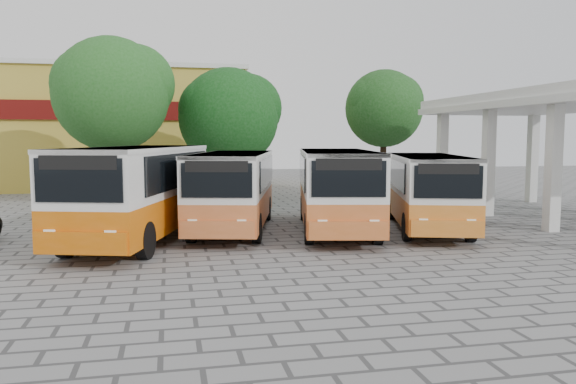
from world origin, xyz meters
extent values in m
plane|color=gray|center=(0.00, 0.00, 0.00)|extent=(90.00, 90.00, 0.00)
cube|color=silver|center=(7.85, 10.50, 2.50)|extent=(0.45, 0.45, 5.00)
cube|color=silver|center=(13.15, 10.50, 2.50)|extent=(0.45, 0.45, 5.00)
cube|color=gold|center=(-11.00, 26.00, 4.00)|extent=(20.00, 10.00, 8.00)
cube|color=#590C0A|center=(-11.00, 20.90, 5.20)|extent=(20.00, 0.20, 1.20)
cube|color=silver|center=(-11.00, 26.00, 8.15)|extent=(20.40, 10.40, 0.30)
cube|color=#CD5C06|center=(-7.09, 3.02, 0.99)|extent=(5.03, 9.13, 1.15)
cube|color=silver|center=(-7.09, 3.02, 2.37)|extent=(5.03, 9.13, 1.61)
cube|color=silver|center=(-7.09, 3.02, 3.11)|extent=(5.08, 9.15, 0.13)
cube|color=black|center=(-8.42, 3.02, 2.38)|extent=(2.12, 6.93, 1.15)
cube|color=black|center=(-5.76, 3.02, 2.38)|extent=(2.12, 6.93, 1.15)
cube|color=black|center=(-7.09, -1.37, 2.38)|extent=(2.27, 0.72, 1.15)
cube|color=black|center=(-7.09, -1.37, 2.84)|extent=(2.01, 0.66, 0.37)
cylinder|color=black|center=(-8.27, 0.18, 0.55)|extent=(0.31, 1.09, 1.09)
cylinder|color=black|center=(-5.91, 0.18, 0.55)|extent=(0.31, 1.09, 1.09)
cylinder|color=black|center=(-8.27, 5.87, 0.55)|extent=(0.31, 1.09, 1.09)
cylinder|color=black|center=(-5.91, 5.87, 0.55)|extent=(0.31, 1.09, 1.09)
cube|color=#CD6730|center=(-3.71, 4.51, 0.91)|extent=(4.24, 8.38, 1.06)
cube|color=silver|center=(-3.71, 4.51, 2.18)|extent=(4.24, 8.38, 1.48)
cube|color=silver|center=(-3.71, 4.51, 2.86)|extent=(4.28, 8.40, 0.12)
cube|color=black|center=(-4.94, 4.51, 2.19)|extent=(1.61, 6.46, 1.06)
cube|color=black|center=(-2.48, 4.51, 2.19)|extent=(1.61, 6.46, 1.06)
cube|color=black|center=(-3.71, 0.47, 2.19)|extent=(2.11, 0.56, 1.06)
cube|color=black|center=(-3.71, 0.47, 2.61)|extent=(1.87, 0.51, 0.34)
cylinder|color=black|center=(-4.80, 1.90, 0.50)|extent=(0.28, 1.01, 1.01)
cylinder|color=black|center=(-2.62, 1.90, 0.50)|extent=(0.28, 1.01, 1.01)
cylinder|color=black|center=(-4.80, 7.13, 0.50)|extent=(0.28, 1.01, 1.01)
cylinder|color=black|center=(-2.62, 7.13, 0.50)|extent=(0.28, 1.01, 1.01)
cube|color=#CD6428|center=(0.02, 3.57, 0.94)|extent=(4.14, 8.62, 1.09)
cube|color=silver|center=(0.02, 3.57, 2.24)|extent=(4.14, 8.62, 1.52)
cube|color=silver|center=(0.02, 3.57, 2.94)|extent=(4.19, 8.63, 0.12)
cube|color=black|center=(-1.24, 3.57, 2.26)|extent=(1.46, 6.70, 1.09)
cube|color=black|center=(1.29, 3.57, 2.26)|extent=(1.46, 6.70, 1.09)
cube|color=black|center=(0.02, -0.60, 2.26)|extent=(2.19, 0.51, 1.09)
cube|color=black|center=(0.02, -0.60, 2.69)|extent=(1.94, 0.46, 0.35)
cylinder|color=black|center=(-1.09, 0.87, 0.52)|extent=(0.29, 1.04, 1.04)
cylinder|color=black|center=(1.14, 0.87, 0.52)|extent=(0.29, 1.04, 1.04)
cylinder|color=black|center=(-1.09, 6.26, 0.52)|extent=(0.29, 1.04, 1.04)
cylinder|color=black|center=(1.14, 6.26, 0.52)|extent=(0.29, 1.04, 1.04)
cube|color=orange|center=(3.50, 3.18, 0.88)|extent=(4.48, 8.11, 1.02)
cube|color=silver|center=(3.50, 3.18, 2.10)|extent=(4.48, 8.11, 1.43)
cube|color=silver|center=(3.50, 3.18, 2.76)|extent=(4.52, 8.12, 0.12)
cube|color=black|center=(2.31, 3.18, 2.12)|extent=(1.90, 6.15, 1.02)
cube|color=black|center=(4.68, 3.18, 2.12)|extent=(1.90, 6.15, 1.02)
cube|color=black|center=(3.50, -0.72, 2.12)|extent=(2.01, 0.65, 1.02)
cube|color=black|center=(3.50, -0.72, 2.52)|extent=(1.78, 0.59, 0.33)
cylinder|color=black|center=(2.45, 0.66, 0.49)|extent=(0.27, 0.97, 0.97)
cylinder|color=black|center=(4.55, 0.66, 0.49)|extent=(0.27, 0.97, 0.97)
cylinder|color=black|center=(2.45, 5.71, 0.49)|extent=(0.27, 0.97, 0.97)
cylinder|color=black|center=(4.55, 5.71, 0.49)|extent=(0.27, 0.97, 0.97)
cylinder|color=#311E12|center=(-8.80, 12.90, 2.01)|extent=(0.44, 0.44, 4.02)
sphere|color=#1E581A|center=(-8.80, 12.90, 5.62)|extent=(5.67, 5.67, 5.67)
sphere|color=#1E581A|center=(-7.66, 13.20, 6.19)|extent=(3.97, 3.97, 3.97)
sphere|color=#1E581A|center=(-9.79, 12.70, 6.05)|extent=(3.69, 3.69, 3.69)
cylinder|color=black|center=(-2.80, 14.74, 1.70)|extent=(0.41, 0.41, 3.41)
sphere|color=#0C410E|center=(-2.80, 14.74, 4.58)|extent=(5.48, 5.48, 5.48)
sphere|color=#0C410E|center=(-1.70, 15.04, 5.13)|extent=(3.84, 3.84, 3.84)
sphere|color=#0C410E|center=(-3.76, 14.54, 4.99)|extent=(3.56, 3.56, 3.56)
cylinder|color=black|center=(6.72, 15.86, 1.83)|extent=(0.38, 0.38, 3.65)
sphere|color=#164513|center=(6.72, 15.86, 5.24)|extent=(4.67, 4.67, 4.67)
sphere|color=#164513|center=(7.65, 16.16, 5.71)|extent=(3.27, 3.27, 3.27)
sphere|color=#164513|center=(5.90, 15.66, 5.59)|extent=(3.04, 3.04, 3.04)
camera|label=1|loc=(-6.05, -16.40, 3.48)|focal=35.00mm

